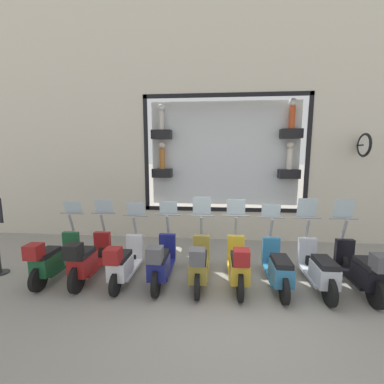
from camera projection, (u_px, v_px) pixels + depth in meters
name	position (u px, v px, depth m)	size (l,w,h in m)	color
ground_plane	(229.00, 300.00, 4.75)	(120.00, 120.00, 0.00)	gray
building_facade	(226.00, 85.00, 7.60)	(1.25, 36.00, 9.19)	beige
scooter_black_0	(362.00, 269.00, 4.92)	(1.81, 0.61, 1.71)	black
scooter_silver_1	(318.00, 268.00, 5.06)	(1.80, 0.60, 1.71)	black
scooter_teal_2	(277.00, 267.00, 5.12)	(1.80, 0.60, 1.56)	black
scooter_yellow_3	(238.00, 264.00, 5.14)	(1.81, 0.60, 1.66)	black
scooter_olive_4	(199.00, 263.00, 5.20)	(1.80, 0.60, 1.70)	black
scooter_navy_5	(161.00, 262.00, 5.27)	(1.81, 0.60, 1.58)	black
scooter_white_6	(124.00, 262.00, 5.33)	(1.79, 0.61, 1.55)	black
scooter_red_7	(88.00, 259.00, 5.41)	(1.81, 0.61, 1.60)	black
scooter_green_8	(53.00, 258.00, 5.48)	(1.80, 0.60, 1.55)	black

